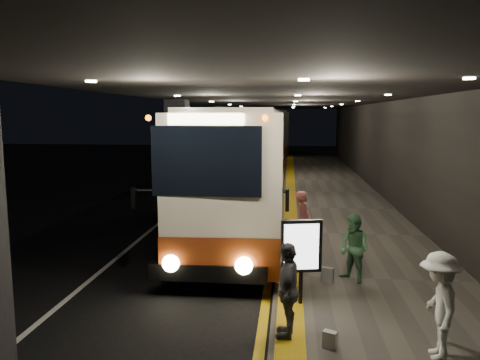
{
  "coord_description": "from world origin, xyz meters",
  "views": [
    {
      "loc": [
        2.8,
        -13.59,
        3.83
      ],
      "look_at": [
        1.18,
        1.57,
        1.7
      ],
      "focal_mm": 35.0,
      "sensor_mm": 36.0,
      "label": 1
    }
  ],
  "objects_px": {
    "coach_main": "(239,175)",
    "bag_polka": "(327,275)",
    "passenger_waiting_grey": "(288,290)",
    "info_sign": "(301,248)",
    "coach_second": "(264,142)",
    "coach_third": "(273,137)",
    "bag_plain": "(330,339)",
    "passenger_boarding": "(303,222)",
    "passenger_waiting_white": "(439,305)",
    "passenger_waiting_green": "(354,248)",
    "stanchion_post": "(287,241)"
  },
  "relations": [
    {
      "from": "coach_main",
      "to": "bag_polka",
      "type": "relative_size",
      "value": 37.57
    },
    {
      "from": "passenger_waiting_white",
      "to": "info_sign",
      "type": "bearing_deg",
      "value": -126.2
    },
    {
      "from": "passenger_boarding",
      "to": "bag_plain",
      "type": "bearing_deg",
      "value": -158.2
    },
    {
      "from": "coach_main",
      "to": "stanchion_post",
      "type": "height_order",
      "value": "coach_main"
    },
    {
      "from": "coach_third",
      "to": "stanchion_post",
      "type": "xyz_separation_m",
      "value": [
        1.66,
        -34.92,
        -0.99
      ]
    },
    {
      "from": "stanchion_post",
      "to": "passenger_waiting_white",
      "type": "bearing_deg",
      "value": -62.87
    },
    {
      "from": "passenger_waiting_white",
      "to": "passenger_waiting_grey",
      "type": "relative_size",
      "value": 1.02
    },
    {
      "from": "bag_polka",
      "to": "bag_plain",
      "type": "xyz_separation_m",
      "value": [
        -0.19,
        -2.98,
        -0.03
      ]
    },
    {
      "from": "passenger_waiting_white",
      "to": "info_sign",
      "type": "distance_m",
      "value": 2.74
    },
    {
      "from": "coach_main",
      "to": "info_sign",
      "type": "bearing_deg",
      "value": -75.98
    },
    {
      "from": "passenger_waiting_green",
      "to": "info_sign",
      "type": "relative_size",
      "value": 0.9
    },
    {
      "from": "passenger_waiting_grey",
      "to": "info_sign",
      "type": "xyz_separation_m",
      "value": [
        0.24,
        1.38,
        0.33
      ]
    },
    {
      "from": "coach_third",
      "to": "info_sign",
      "type": "relative_size",
      "value": 6.64
    },
    {
      "from": "coach_second",
      "to": "bag_polka",
      "type": "distance_m",
      "value": 22.95
    },
    {
      "from": "passenger_waiting_green",
      "to": "stanchion_post",
      "type": "relative_size",
      "value": 1.44
    },
    {
      "from": "coach_second",
      "to": "passenger_boarding",
      "type": "bearing_deg",
      "value": -80.42
    },
    {
      "from": "bag_plain",
      "to": "info_sign",
      "type": "bearing_deg",
      "value": 104.17
    },
    {
      "from": "passenger_waiting_grey",
      "to": "stanchion_post",
      "type": "relative_size",
      "value": 1.53
    },
    {
      "from": "coach_third",
      "to": "stanchion_post",
      "type": "distance_m",
      "value": 34.98
    },
    {
      "from": "passenger_waiting_green",
      "to": "bag_plain",
      "type": "bearing_deg",
      "value": -57.6
    },
    {
      "from": "passenger_boarding",
      "to": "passenger_waiting_white",
      "type": "relative_size",
      "value": 1.01
    },
    {
      "from": "bag_plain",
      "to": "info_sign",
      "type": "relative_size",
      "value": 0.16
    },
    {
      "from": "stanchion_post",
      "to": "passenger_boarding",
      "type": "bearing_deg",
      "value": 62.83
    },
    {
      "from": "bag_plain",
      "to": "passenger_waiting_grey",
      "type": "bearing_deg",
      "value": 154.49
    },
    {
      "from": "info_sign",
      "to": "passenger_waiting_white",
      "type": "bearing_deg",
      "value": -53.53
    },
    {
      "from": "passenger_waiting_grey",
      "to": "bag_polka",
      "type": "relative_size",
      "value": 4.85
    },
    {
      "from": "coach_main",
      "to": "passenger_boarding",
      "type": "height_order",
      "value": "coach_main"
    },
    {
      "from": "coach_third",
      "to": "passenger_waiting_white",
      "type": "distance_m",
      "value": 39.66
    },
    {
      "from": "coach_second",
      "to": "passenger_waiting_green",
      "type": "height_order",
      "value": "coach_second"
    },
    {
      "from": "passenger_waiting_grey",
      "to": "coach_third",
      "type": "bearing_deg",
      "value": -172.61
    },
    {
      "from": "passenger_waiting_grey",
      "to": "info_sign",
      "type": "height_order",
      "value": "info_sign"
    },
    {
      "from": "coach_second",
      "to": "passenger_waiting_white",
      "type": "distance_m",
      "value": 26.17
    },
    {
      "from": "passenger_boarding",
      "to": "coach_second",
      "type": "bearing_deg",
      "value": 24.63
    },
    {
      "from": "coach_main",
      "to": "info_sign",
      "type": "xyz_separation_m",
      "value": [
        1.92,
        -6.5,
        -0.57
      ]
    },
    {
      "from": "coach_third",
      "to": "passenger_waiting_green",
      "type": "distance_m",
      "value": 36.4
    },
    {
      "from": "info_sign",
      "to": "coach_second",
      "type": "bearing_deg",
      "value": 83.31
    },
    {
      "from": "passenger_waiting_grey",
      "to": "passenger_boarding",
      "type": "bearing_deg",
      "value": -179.46
    },
    {
      "from": "coach_third",
      "to": "stanchion_post",
      "type": "relative_size",
      "value": 10.61
    },
    {
      "from": "coach_main",
      "to": "passenger_waiting_grey",
      "type": "distance_m",
      "value": 8.1
    },
    {
      "from": "coach_third",
      "to": "bag_polka",
      "type": "bearing_deg",
      "value": -89.74
    },
    {
      "from": "coach_third",
      "to": "bag_polka",
      "type": "xyz_separation_m",
      "value": [
        2.58,
        -36.36,
        -1.35
      ]
    },
    {
      "from": "passenger_waiting_white",
      "to": "bag_plain",
      "type": "height_order",
      "value": "passenger_waiting_white"
    },
    {
      "from": "coach_second",
      "to": "stanchion_post",
      "type": "distance_m",
      "value": 21.41
    },
    {
      "from": "coach_second",
      "to": "passenger_boarding",
      "type": "relative_size",
      "value": 7.78
    },
    {
      "from": "passenger_waiting_white",
      "to": "bag_polka",
      "type": "xyz_separation_m",
      "value": [
        -1.41,
        3.1,
        -0.66
      ]
    },
    {
      "from": "coach_second",
      "to": "passenger_waiting_grey",
      "type": "distance_m",
      "value": 25.48
    },
    {
      "from": "passenger_boarding",
      "to": "passenger_waiting_grey",
      "type": "distance_m",
      "value": 4.93
    },
    {
      "from": "coach_third",
      "to": "bag_polka",
      "type": "distance_m",
      "value": 36.48
    },
    {
      "from": "bag_plain",
      "to": "stanchion_post",
      "type": "bearing_deg",
      "value": 99.32
    },
    {
      "from": "passenger_waiting_green",
      "to": "stanchion_post",
      "type": "xyz_separation_m",
      "value": [
        -1.49,
        1.33,
        -0.23
      ]
    }
  ]
}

